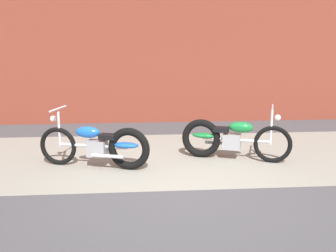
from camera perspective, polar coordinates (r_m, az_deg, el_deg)
name	(u,v)px	position (r m, az deg, el deg)	size (l,w,h in m)	color
ground_plane	(181,191)	(5.76, 1.98, -9.48)	(80.00, 80.00, 0.00)	#47474C
sidewalk_slab	(171,156)	(7.41, 0.42, -4.46)	(36.00, 3.50, 0.01)	gray
brick_building_wall	(159,17)	(10.55, -1.27, 15.73)	(36.00, 0.50, 5.54)	brown
motorcycle_blue	(101,145)	(6.75, -9.78, -2.83)	(1.95, 0.80, 1.03)	black
motorcycle_green	(228,138)	(7.22, 8.75, -1.80)	(1.92, 0.89, 1.03)	black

